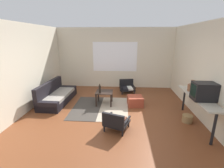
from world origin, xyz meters
TOP-DOWN VIEW (x-y plane):
  - ground_plane at (0.00, 0.00)m, footprint 7.80×7.80m
  - far_wall_with_window at (0.00, 3.06)m, footprint 5.60×0.13m
  - side_wall_right at (2.66, 0.30)m, footprint 0.12×6.60m
  - side_wall_left at (-2.66, 0.30)m, footprint 0.12×6.60m
  - area_rug at (-0.35, 0.59)m, footprint 1.83×1.89m
  - couch at (-2.01, 0.99)m, footprint 0.82×1.90m
  - coffee_table at (-0.25, 0.90)m, footprint 0.58×0.56m
  - armchair_by_window at (0.57, 2.26)m, footprint 0.69×0.64m
  - armchair_striped_foreground at (0.23, -0.74)m, footprint 0.72×0.70m
  - ottoman_orange at (0.82, 0.88)m, footprint 0.55×0.55m
  - console_shelf at (2.35, -0.26)m, footprint 0.41×1.90m
  - crt_television at (2.35, -0.52)m, footprint 0.53×0.38m
  - clay_vase at (2.35, 0.16)m, footprint 0.25×0.25m
  - glass_bottle at (-0.38, 0.76)m, footprint 0.07×0.07m
  - wicker_basket at (2.20, -0.17)m, footprint 0.28×0.28m

SIDE VIEW (x-z plane):
  - ground_plane at x=0.00m, z-range 0.00..0.00m
  - area_rug at x=-0.35m, z-range 0.00..0.01m
  - wicker_basket at x=2.20m, z-range 0.00..0.21m
  - ottoman_orange at x=0.82m, z-range 0.00..0.32m
  - couch at x=-2.01m, z-range -0.15..0.60m
  - armchair_by_window at x=0.57m, z-range -0.03..0.51m
  - armchair_striped_foreground at x=0.23m, z-range -0.01..0.52m
  - coffee_table at x=-0.25m, z-range 0.14..0.60m
  - glass_bottle at x=-0.38m, z-range 0.44..0.76m
  - console_shelf at x=2.35m, z-range 0.32..1.13m
  - clay_vase at x=2.35m, z-range 0.76..1.07m
  - crt_television at x=2.35m, z-range 0.81..1.24m
  - side_wall_right at x=2.66m, z-range 0.00..2.70m
  - side_wall_left at x=-2.66m, z-range 0.00..2.70m
  - far_wall_with_window at x=0.00m, z-range 0.00..2.70m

